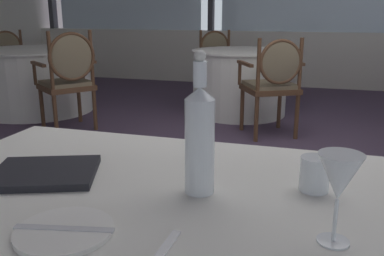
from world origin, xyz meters
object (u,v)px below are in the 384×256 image
dining_chair_3_1 (274,79)px  dining_chair_1_0 (10,58)px  water_tumbler (315,174)px  wine_glass (339,179)px  menu_book (45,173)px  water_bottle (200,137)px  dining_chair_1_1 (69,74)px  side_plate (64,231)px  dining_chair_3_0 (217,59)px

dining_chair_3_1 → dining_chair_1_0: bearing=46.4°
water_tumbler → dining_chair_3_1: 2.94m
wine_glass → menu_book: wine_glass is taller
water_bottle → dining_chair_1_1: 3.37m
dining_chair_3_1 → side_plate: bearing=149.5°
side_plate → wine_glass: (0.53, 0.12, 0.13)m
wine_glass → water_tumbler: size_ratio=2.08×
dining_chair_3_0 → dining_chair_1_0: bearing=-103.9°
water_bottle → wine_glass: (0.32, -0.16, -0.01)m
menu_book → dining_chair_3_0: (-0.63, 4.74, -0.21)m
wine_glass → menu_book: size_ratio=0.67×
water_tumbler → water_bottle: bearing=-161.8°
water_bottle → dining_chair_3_1: 3.02m
menu_book → dining_chair_3_1: dining_chair_3_1 is taller
dining_chair_3_0 → dining_chair_3_1: dining_chair_3_1 is taller
wine_glass → menu_book: (-0.75, 0.13, -0.12)m
menu_book → water_bottle: bearing=-17.9°
water_tumbler → dining_chair_3_0: bearing=106.1°
dining_chair_1_1 → dining_chair_3_0: (1.00, 2.07, -0.04)m
side_plate → dining_chair_3_0: 5.07m
water_tumbler → dining_chair_1_1: 3.47m
dining_chair_1_0 → dining_chair_3_1: bearing=22.2°
water_tumbler → menu_book: 0.72m
menu_book → dining_chair_3_1: (0.32, 3.02, -0.19)m
water_bottle → dining_chair_3_1: water_bottle is taller
dining_chair_1_1 → dining_chair_3_0: 2.30m
wine_glass → dining_chair_1_1: size_ratio=0.19×
dining_chair_1_1 → wine_glass: bearing=167.3°
wine_glass → water_tumbler: wine_glass is taller
dining_chair_1_0 → dining_chair_1_1: (1.77, -1.33, 0.04)m
wine_glass → water_bottle: bearing=153.8°
dining_chair_3_0 → dining_chair_1_1: bearing=-54.6°
side_plate → dining_chair_3_0: bearing=99.7°
water_tumbler → dining_chair_1_1: (-2.33, 2.56, -0.21)m
wine_glass → dining_chair_1_1: dining_chair_1_1 is taller
menu_book → dining_chair_1_1: (-1.62, 2.67, -0.17)m
water_tumbler → dining_chair_1_1: size_ratio=0.09×
menu_book → dining_chair_1_0: dining_chair_1_0 is taller
side_plate → water_bottle: 0.37m
side_plate → water_bottle: (0.21, 0.28, 0.14)m
water_bottle → side_plate: bearing=-127.4°
water_bottle → dining_chair_3_1: size_ratio=0.38×
water_tumbler → menu_book: (-0.71, -0.11, -0.03)m
dining_chair_1_0 → wine_glass: bearing=-7.9°
side_plate → dining_chair_3_0: (-0.85, 4.99, -0.21)m
side_plate → dining_chair_3_1: dining_chair_3_1 is taller
menu_book → dining_chair_1_1: bearing=100.4°
wine_glass → menu_book: 0.77m
water_bottle → menu_book: size_ratio=1.29×
water_bottle → wine_glass: water_bottle is taller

